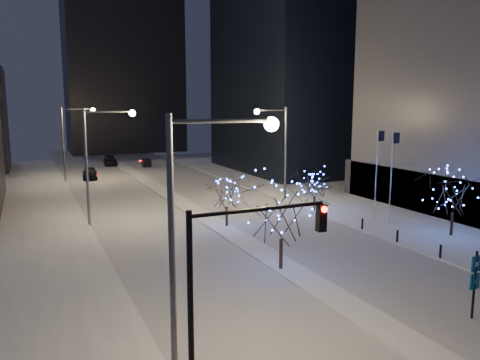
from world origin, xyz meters
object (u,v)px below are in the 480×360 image
street_lamp_w_far (71,133)px  holiday_tree_plaza_far (315,183)px  holiday_tree_median_near (282,208)px  holiday_tree_median_far (227,192)px  street_lamp_east (278,141)px  traffic_signal_west (234,271)px  street_lamp_w_mid (99,150)px  car_near (90,173)px  wayfinding_sign (475,278)px  car_mid (146,162)px  car_far (110,161)px  street_lamp_w_near (199,210)px  holiday_tree_plaza_near (454,191)px

street_lamp_w_far → holiday_tree_plaza_far: bearing=-55.7°
holiday_tree_median_near → holiday_tree_median_far: bearing=84.8°
street_lamp_east → traffic_signal_west: size_ratio=1.43×
street_lamp_w_mid → holiday_tree_plaza_far: bearing=-10.1°
street_lamp_east → car_near: street_lamp_east is taller
street_lamp_w_mid → holiday_tree_median_near: street_lamp_w_mid is taller
holiday_tree_median_near → wayfinding_sign: holiday_tree_median_near is taller
street_lamp_w_mid → car_mid: bearing=71.0°
street_lamp_w_far → car_near: (2.33, 1.78, -5.68)m
street_lamp_east → car_mid: size_ratio=2.53×
street_lamp_east → holiday_tree_plaza_far: bearing=-86.3°
holiday_tree_median_far → car_mid: bearing=85.6°
car_near → holiday_tree_plaza_far: bearing=-54.6°
car_near → wayfinding_sign: wayfinding_sign is taller
wayfinding_sign → holiday_tree_median_near: bearing=115.2°
car_far → wayfinding_sign: bearing=-79.0°
street_lamp_w_near → wayfinding_sign: street_lamp_w_near is taller
street_lamp_w_far → holiday_tree_median_far: street_lamp_w_far is taller
holiday_tree_median_near → holiday_tree_plaza_far: holiday_tree_median_near is taller
car_mid → car_far: car_far is taller
holiday_tree_median_near → holiday_tree_plaza_near: bearing=3.5°
street_lamp_east → holiday_tree_median_near: (-10.58, -19.30, -2.43)m
street_lamp_w_far → street_lamp_east: size_ratio=1.00×
holiday_tree_plaza_far → street_lamp_w_mid: bearing=169.9°
street_lamp_w_far → wayfinding_sign: bearing=-75.1°
street_lamp_east → car_far: 39.86m
car_mid → holiday_tree_plaza_far: size_ratio=0.94×
street_lamp_w_mid → street_lamp_east: same height
car_mid → holiday_tree_plaza_near: bearing=108.8°
street_lamp_w_far → holiday_tree_plaza_far: size_ratio=2.37×
car_near → street_lamp_w_far: bearing=-136.7°
street_lamp_east → traffic_signal_west: street_lamp_east is taller
traffic_signal_west → car_far: size_ratio=1.33×
car_mid → holiday_tree_plaza_near: size_ratio=0.71×
car_far → holiday_tree_median_near: 57.11m
street_lamp_w_far → traffic_signal_west: (0.50, -52.00, -1.74)m
street_lamp_w_near → car_near: size_ratio=2.09×
street_lamp_w_near → holiday_tree_plaza_far: (19.44, 21.53, -3.68)m
street_lamp_east → car_far: size_ratio=1.90×
street_lamp_w_far → holiday_tree_plaza_far: street_lamp_w_far is taller
street_lamp_w_far → holiday_tree_median_near: size_ratio=1.60×
street_lamp_east → car_far: street_lamp_east is taller
car_far → holiday_tree_plaza_far: bearing=-69.0°
street_lamp_w_mid → street_lamp_east: (19.02, 3.00, -0.05)m
street_lamp_w_near → street_lamp_w_mid: (0.00, 25.00, 0.00)m
holiday_tree_plaza_near → holiday_tree_plaza_far: (-4.88, 11.87, -0.82)m
street_lamp_east → holiday_tree_median_far: bearing=-139.0°
street_lamp_w_mid → car_far: bearing=79.7°
street_lamp_w_far → traffic_signal_west: street_lamp_w_far is taller
street_lamp_w_mid → holiday_tree_median_near: bearing=-62.6°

